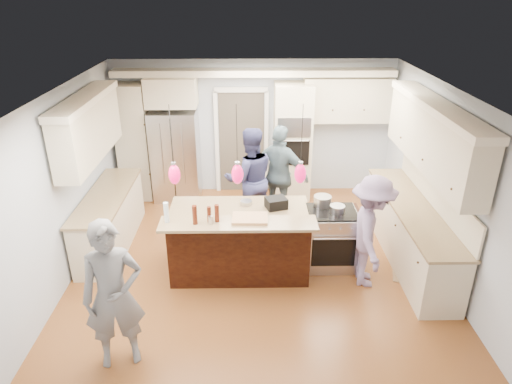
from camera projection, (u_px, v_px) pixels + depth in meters
ground_plane at (256, 269)px, 7.01m from camera, size 6.00×6.00×0.00m
room_shell at (256, 158)px, 6.25m from camera, size 5.54×6.04×2.72m
refrigerator at (176, 155)px, 9.01m from camera, size 0.90×0.70×1.80m
oven_column at (292, 142)px, 8.96m from camera, size 0.72×0.69×2.30m
back_upper_cabinets at (215, 116)px, 8.81m from camera, size 5.30×0.61×2.54m
right_counter_run at (418, 198)px, 6.88m from camera, size 0.64×3.10×2.51m
left_cabinets at (102, 187)px, 7.26m from camera, size 0.64×2.30×2.51m
kitchen_island at (240, 240)px, 6.87m from camera, size 2.10×1.46×1.12m
island_range at (332, 238)px, 6.97m from camera, size 0.82×0.71×0.92m
pendant_lights at (237, 174)px, 5.79m from camera, size 1.75×0.15×1.03m
person_bar_end at (113, 296)px, 4.97m from camera, size 0.75×0.60×1.81m
person_far_left at (250, 179)px, 7.90m from camera, size 1.03×0.88×1.83m
person_far_right at (280, 175)px, 8.09m from camera, size 1.14×0.87×1.80m
person_range_side at (371, 232)px, 6.39m from camera, size 0.76×1.15×1.67m
floor_rug at (412, 268)px, 7.03m from camera, size 0.78×0.97×0.01m
water_bottle at (166, 212)px, 6.00m from camera, size 0.07×0.07×0.28m
beer_bottle_a at (195, 215)px, 5.95m from camera, size 0.08×0.08×0.26m
beer_bottle_b at (209, 214)px, 6.01m from camera, size 0.06×0.06×0.22m
beer_bottle_c at (217, 213)px, 6.02m from camera, size 0.07×0.07×0.24m
drink_can at (211, 220)px, 5.99m from camera, size 0.07×0.07×0.11m
cutting_board at (250, 218)px, 6.11m from camera, size 0.49×0.35×0.04m
pot_large at (322, 201)px, 6.92m from camera, size 0.27×0.27×0.16m
pot_small at (337, 209)px, 6.72m from camera, size 0.22×0.22×0.11m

